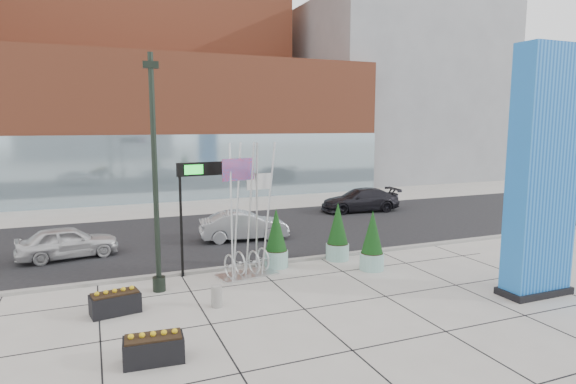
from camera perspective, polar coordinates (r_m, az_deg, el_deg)
name	(u,v)px	position (r m, az deg, el deg)	size (l,w,h in m)	color
ground	(264,303)	(16.09, -2.85, -12.99)	(160.00, 160.00, 0.00)	#9E9991
street_asphalt	(200,237)	(25.34, -10.44, -5.23)	(80.00, 12.00, 0.02)	black
curb_edge	(231,268)	(19.68, -6.78, -8.88)	(80.00, 0.30, 0.12)	gray
tower_podium	(167,127)	(41.60, -14.16, 7.44)	(34.00, 10.00, 11.00)	#9D492D
tower_glass_front	(178,168)	(37.00, -12.94, 2.78)	(34.00, 0.60, 5.00)	#8CA5B2
building_grey_parking	(388,95)	(55.68, 11.77, 11.22)	(20.00, 18.00, 18.00)	slate
blue_pylon	(542,177)	(18.04, 27.91, 1.55)	(2.50, 1.12, 8.33)	#0B46A8
lamp_post	(156,197)	(16.93, -15.40, -0.58)	(0.52, 0.45, 8.10)	black
public_art_sculpture	(247,241)	(18.52, -4.87, -5.81)	(2.42, 1.51, 5.13)	silver
concrete_bollard	(217,296)	(15.81, -8.45, -12.11)	(0.36, 0.36, 0.69)	gray
overhead_street_sign	(200,179)	(18.47, -10.44, 1.56)	(2.05, 0.38, 4.34)	black
round_planter_east	(338,233)	(20.70, 5.90, -4.83)	(0.99, 0.99, 2.47)	#8ABAB1
round_planter_mid	(372,242)	(19.49, 9.95, -5.82)	(0.96, 0.96, 2.41)	#8ABAB1
round_planter_west	(276,239)	(19.57, -1.41, -5.63)	(0.97, 0.97, 2.42)	#8ABAB1
box_planter_north	(115,302)	(16.03, -19.80, -12.16)	(1.55, 0.96, 0.79)	black
box_planter_south	(154,348)	(12.76, -15.64, -17.34)	(1.49, 0.83, 0.79)	black
car_white_west	(68,242)	(22.96, -24.65, -5.45)	(1.66, 4.11, 1.40)	silver
car_silver_mid	(244,226)	(24.23, -5.26, -4.02)	(1.52, 4.36, 1.44)	#9B9DA2
car_dark_east	(360,200)	(32.30, 8.53, -0.96)	(2.13, 5.24, 1.52)	black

